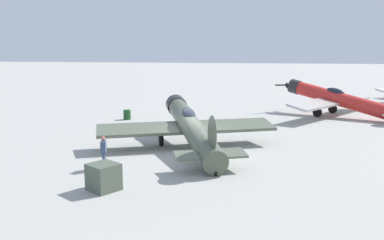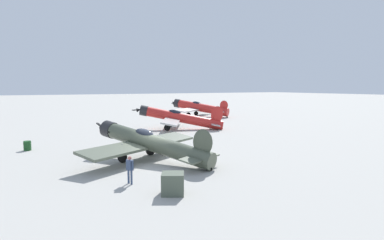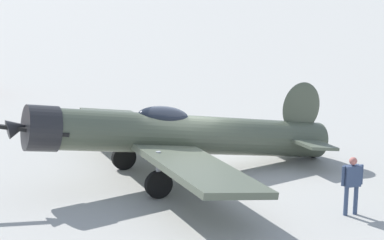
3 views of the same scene
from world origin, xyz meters
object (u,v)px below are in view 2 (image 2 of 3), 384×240
airplane_foreground (149,142)px  airplane_far_line (199,107)px  ground_crew_mechanic (130,167)px  equipment_crate (173,184)px  fuel_drum (27,146)px  airplane_mid_apron (179,118)px

airplane_foreground → airplane_far_line: size_ratio=0.98×
ground_crew_mechanic → equipment_crate: (2.72, 1.36, -0.41)m
fuel_drum → ground_crew_mechanic: bearing=19.1°
airplane_foreground → equipment_crate: size_ratio=7.50×
ground_crew_mechanic → equipment_crate: ground_crew_mechanic is taller
airplane_foreground → fuel_drum: 11.61m
airplane_far_line → fuel_drum: airplane_far_line is taller
equipment_crate → fuel_drum: size_ratio=1.84×
ground_crew_mechanic → fuel_drum: bearing=-87.7°
airplane_far_line → airplane_mid_apron: bearing=106.0°
airplane_foreground → airplane_mid_apron: 17.56m
airplane_far_line → equipment_crate: size_ratio=7.65×
airplane_foreground → equipment_crate: 7.74m
airplane_mid_apron → ground_crew_mechanic: bearing=86.8°
equipment_crate → fuel_drum: bearing=-159.6°
airplane_mid_apron → airplane_far_line: (-13.90, 11.02, 0.15)m
airplane_mid_apron → equipment_crate: bearing=92.9°
airplane_far_line → airplane_foreground: bearing=108.4°
airplane_foreground → airplane_far_line: (-28.50, 20.77, 0.26)m
airplane_foreground → ground_crew_mechanic: size_ratio=7.05×
equipment_crate → airplane_mid_apron: bearing=152.7°
airplane_mid_apron → equipment_crate: (22.11, -11.42, -0.94)m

